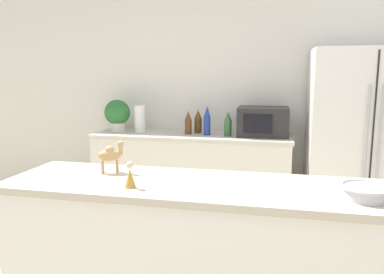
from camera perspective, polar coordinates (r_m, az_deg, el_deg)
wall_back at (r=3.99m, az=6.63°, el=6.30°), size 8.00×0.06×2.55m
back_counter at (r=3.87m, az=-0.00°, el=-6.10°), size 1.97×0.63×0.90m
refrigerator at (r=3.71m, az=24.46°, el=-1.19°), size 0.94×0.72×1.72m
potted_plant at (r=4.01m, az=-11.31°, el=3.48°), size 0.27×0.27×0.33m
paper_towel_roll at (r=3.92m, az=-7.97°, el=2.79°), size 0.11×0.11×0.27m
microwave at (r=3.68m, az=10.79°, el=2.34°), size 0.48×0.37×0.28m
back_bottle_0 at (r=3.63m, az=5.50°, el=1.96°), size 0.07×0.07×0.24m
back_bottle_1 at (r=3.74m, az=-0.57°, el=2.17°), size 0.07×0.07×0.24m
back_bottle_2 at (r=3.68m, az=2.32°, el=2.49°), size 0.07×0.07×0.29m
back_bottle_3 at (r=3.81m, az=0.94°, el=2.36°), size 0.08×0.08×0.24m
fruit_bowl at (r=1.72m, az=25.07°, el=-7.49°), size 0.21×0.21×0.06m
camel_figurine at (r=1.99m, az=-12.29°, el=-2.60°), size 0.14×0.10×0.17m
wise_man_figurine_blue at (r=1.73m, az=-9.42°, el=-5.93°), size 0.05×0.05×0.12m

